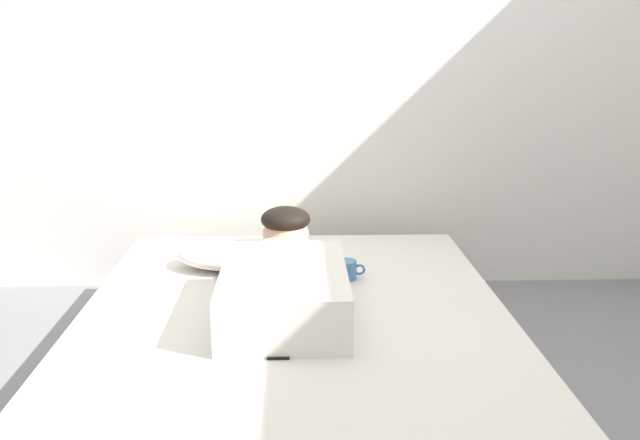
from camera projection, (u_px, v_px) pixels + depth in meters
name	position (u px, v px, depth m)	size (l,w,h in m)	color
back_wall	(326.00, 37.00, 3.41)	(3.99, 0.12, 2.50)	silver
bed	(295.00, 352.00, 2.49)	(1.55, 1.99, 0.32)	gray
pillow	(241.00, 254.00, 2.91)	(0.52, 0.32, 0.11)	white
person_lying	(285.00, 275.00, 2.50)	(0.43, 0.92, 0.27)	silver
coffee_cup	(346.00, 270.00, 2.77)	(0.12, 0.09, 0.07)	teal
cell_phone	(279.00, 349.00, 2.14)	(0.07, 0.14, 0.01)	black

